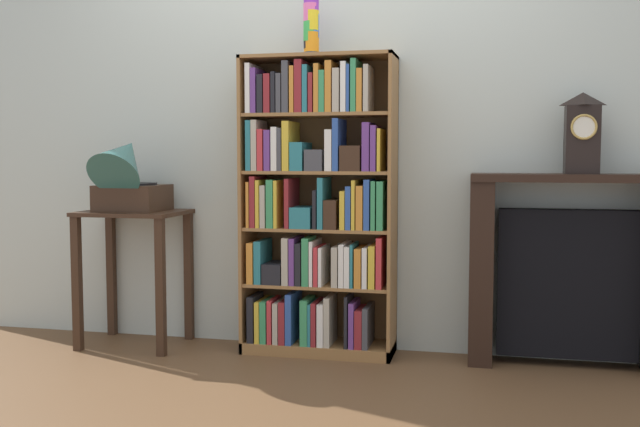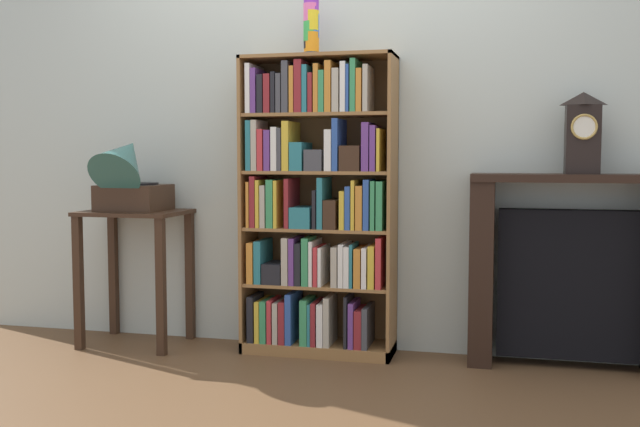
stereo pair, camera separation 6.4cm
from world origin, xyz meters
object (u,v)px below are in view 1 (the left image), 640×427
bookshelf (316,211)px  mantel_clock (582,133)px  cup_stack (311,28)px  side_table_left (134,247)px  fireplace_mantel (567,272)px  gramophone (127,175)px

bookshelf → mantel_clock: size_ratio=3.98×
cup_stack → side_table_left: bearing=-175.9°
side_table_left → fireplace_mantel: size_ratio=0.78×
side_table_left → bookshelf: bearing=3.7°
cup_stack → mantel_clock: (1.37, 0.01, -0.56)m
mantel_clock → side_table_left: bearing=-178.0°
cup_stack → fireplace_mantel: (1.32, 0.03, -1.26)m
cup_stack → bookshelf: bearing=-12.7°
gramophone → fireplace_mantel: 2.39m
cup_stack → side_table_left: cup_stack is taller
gramophone → cup_stack: bearing=7.7°
bookshelf → cup_stack: 0.97m
side_table_left → gramophone: 0.41m
cup_stack → fireplace_mantel: bearing=1.4°
gramophone → fireplace_mantel: bearing=4.1°
gramophone → mantel_clock: size_ratio=1.23×
fireplace_mantel → gramophone: bearing=-175.9°
cup_stack → mantel_clock: size_ratio=0.73×
gramophone → mantel_clock: mantel_clock is taller
gramophone → bookshelf: bearing=7.2°
bookshelf → mantel_clock: bookshelf is taller
cup_stack → gramophone: cup_stack is taller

